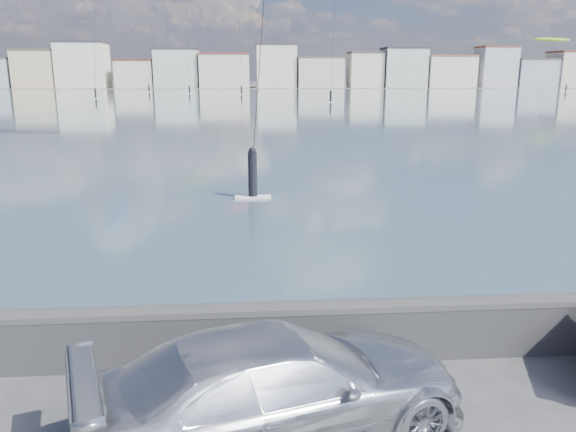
{
  "coord_description": "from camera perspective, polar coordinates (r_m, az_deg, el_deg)",
  "views": [
    {
      "loc": [
        0.25,
        -5.84,
        4.72
      ],
      "look_at": [
        1.0,
        4.0,
        2.2
      ],
      "focal_mm": 35.0,
      "sensor_mm": 36.0,
      "label": 1
    }
  ],
  "objects": [
    {
      "name": "far_buildings",
      "position": [
        191.85,
        -4.2,
        14.66
      ],
      "size": [
        240.79,
        13.26,
        14.6
      ],
      "color": "#CCB293",
      "rests_on": "ground"
    },
    {
      "name": "seawall",
      "position": [
        9.49,
        -5.54,
        -11.59
      ],
      "size": [
        400.0,
        0.36,
        1.08
      ],
      "color": "#28282B",
      "rests_on": "ground"
    },
    {
      "name": "car_silver",
      "position": [
        7.67,
        -0.81,
        -16.87
      ],
      "size": [
        5.53,
        3.6,
        1.49
      ],
      "primitive_type": "imported",
      "rotation": [
        0.0,
        0.0,
        1.89
      ],
      "color": "silver",
      "rests_on": "ground"
    },
    {
      "name": "far_shore_strip",
      "position": [
        205.89,
        -4.57,
        12.95
      ],
      "size": [
        500.0,
        60.0,
        0.0
      ],
      "primitive_type": "cube",
      "color": "#4C473D",
      "rests_on": "ground"
    },
    {
      "name": "bay_water",
      "position": [
        97.45,
        -4.61,
        11.49
      ],
      "size": [
        500.0,
        177.0,
        0.0
      ],
      "primitive_type": "cube",
      "color": "#3C5B66",
      "rests_on": "ground"
    },
    {
      "name": "kitesurfer_7",
      "position": [
        180.78,
        25.23,
        15.86
      ],
      "size": [
        9.19,
        17.95,
        14.91
      ],
      "color": "#8CD826",
      "rests_on": "ground"
    }
  ]
}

